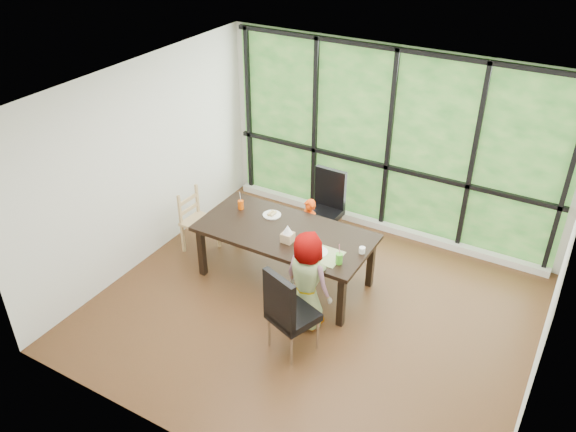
{
  "coord_description": "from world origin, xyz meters",
  "views": [
    {
      "loc": [
        2.45,
        -4.87,
        4.66
      ],
      "look_at": [
        -0.5,
        0.27,
        1.05
      ],
      "focal_mm": 36.22,
      "sensor_mm": 36.0,
      "label": 1
    }
  ],
  "objects_px": {
    "chair_window_leather": "(323,209)",
    "tissue_box": "(288,237)",
    "plate_far": "(272,215)",
    "orange_cup": "(241,205)",
    "dining_table": "(285,256)",
    "white_mug": "(362,250)",
    "chair_interior_leather": "(293,310)",
    "plate_near": "(317,252)",
    "child_toddler": "(309,228)",
    "child_older": "(308,281)",
    "green_cup": "(339,259)",
    "chair_end_beech": "(200,222)"
  },
  "relations": [
    {
      "from": "dining_table",
      "to": "plate_near",
      "type": "bearing_deg",
      "value": -21.18
    },
    {
      "from": "dining_table",
      "to": "chair_end_beech",
      "type": "relative_size",
      "value": 2.44
    },
    {
      "from": "plate_near",
      "to": "tissue_box",
      "type": "bearing_deg",
      "value": 175.71
    },
    {
      "from": "plate_near",
      "to": "green_cup",
      "type": "relative_size",
      "value": 2.02
    },
    {
      "from": "child_older",
      "to": "orange_cup",
      "type": "distance_m",
      "value": 1.64
    },
    {
      "from": "chair_window_leather",
      "to": "chair_end_beech",
      "type": "relative_size",
      "value": 1.2
    },
    {
      "from": "plate_near",
      "to": "orange_cup",
      "type": "bearing_deg",
      "value": 163.47
    },
    {
      "from": "chair_window_leather",
      "to": "tissue_box",
      "type": "relative_size",
      "value": 7.85
    },
    {
      "from": "chair_interior_leather",
      "to": "plate_near",
      "type": "bearing_deg",
      "value": -60.13
    },
    {
      "from": "plate_far",
      "to": "white_mug",
      "type": "xyz_separation_m",
      "value": [
        1.36,
        -0.2,
        0.03
      ]
    },
    {
      "from": "chair_interior_leather",
      "to": "orange_cup",
      "type": "distance_m",
      "value": 1.94
    },
    {
      "from": "orange_cup",
      "to": "child_toddler",
      "type": "bearing_deg",
      "value": 30.6
    },
    {
      "from": "plate_far",
      "to": "orange_cup",
      "type": "distance_m",
      "value": 0.45
    },
    {
      "from": "white_mug",
      "to": "green_cup",
      "type": "bearing_deg",
      "value": -114.38
    },
    {
      "from": "chair_interior_leather",
      "to": "child_toddler",
      "type": "height_order",
      "value": "chair_interior_leather"
    },
    {
      "from": "chair_window_leather",
      "to": "chair_end_beech",
      "type": "height_order",
      "value": "chair_window_leather"
    },
    {
      "from": "white_mug",
      "to": "plate_near",
      "type": "bearing_deg",
      "value": -151.0
    },
    {
      "from": "plate_far",
      "to": "chair_end_beech",
      "type": "bearing_deg",
      "value": -167.87
    },
    {
      "from": "child_older",
      "to": "tissue_box",
      "type": "bearing_deg",
      "value": -28.5
    },
    {
      "from": "chair_interior_leather",
      "to": "chair_end_beech",
      "type": "distance_m",
      "value": 2.33
    },
    {
      "from": "chair_interior_leather",
      "to": "orange_cup",
      "type": "height_order",
      "value": "chair_interior_leather"
    },
    {
      "from": "orange_cup",
      "to": "green_cup",
      "type": "distance_m",
      "value": 1.72
    },
    {
      "from": "child_toddler",
      "to": "orange_cup",
      "type": "bearing_deg",
      "value": -127.81
    },
    {
      "from": "dining_table",
      "to": "white_mug",
      "type": "bearing_deg",
      "value": 2.15
    },
    {
      "from": "chair_interior_leather",
      "to": "plate_near",
      "type": "xyz_separation_m",
      "value": [
        -0.15,
        0.82,
        0.22
      ]
    },
    {
      "from": "chair_interior_leather",
      "to": "chair_end_beech",
      "type": "relative_size",
      "value": 1.2
    },
    {
      "from": "chair_interior_leather",
      "to": "chair_end_beech",
      "type": "bearing_deg",
      "value": -7.16
    },
    {
      "from": "chair_interior_leather",
      "to": "green_cup",
      "type": "distance_m",
      "value": 0.82
    },
    {
      "from": "plate_far",
      "to": "orange_cup",
      "type": "height_order",
      "value": "orange_cup"
    },
    {
      "from": "dining_table",
      "to": "white_mug",
      "type": "relative_size",
      "value": 29.22
    },
    {
      "from": "dining_table",
      "to": "tissue_box",
      "type": "height_order",
      "value": "tissue_box"
    },
    {
      "from": "chair_window_leather",
      "to": "child_older",
      "type": "xyz_separation_m",
      "value": [
        0.63,
        -1.62,
        0.08
      ]
    },
    {
      "from": "dining_table",
      "to": "green_cup",
      "type": "height_order",
      "value": "green_cup"
    },
    {
      "from": "tissue_box",
      "to": "chair_interior_leather",
      "type": "bearing_deg",
      "value": -56.67
    },
    {
      "from": "plate_near",
      "to": "green_cup",
      "type": "bearing_deg",
      "value": -11.93
    },
    {
      "from": "chair_window_leather",
      "to": "chair_interior_leather",
      "type": "xyz_separation_m",
      "value": [
        0.69,
        -2.07,
        0.0
      ]
    },
    {
      "from": "chair_interior_leather",
      "to": "child_older",
      "type": "distance_m",
      "value": 0.45
    },
    {
      "from": "plate_far",
      "to": "tissue_box",
      "type": "xyz_separation_m",
      "value": [
        0.48,
        -0.42,
        0.05
      ]
    },
    {
      "from": "plate_near",
      "to": "child_older",
      "type": "bearing_deg",
      "value": -76.87
    },
    {
      "from": "child_older",
      "to": "orange_cup",
      "type": "relative_size",
      "value": 10.23
    },
    {
      "from": "dining_table",
      "to": "chair_window_leather",
      "type": "distance_m",
      "value": 1.04
    },
    {
      "from": "chair_window_leather",
      "to": "child_toddler",
      "type": "distance_m",
      "value": 0.4
    },
    {
      "from": "child_toddler",
      "to": "plate_near",
      "type": "relative_size",
      "value": 3.36
    },
    {
      "from": "chair_window_leather",
      "to": "plate_near",
      "type": "distance_m",
      "value": 1.37
    },
    {
      "from": "chair_window_leather",
      "to": "chair_interior_leather",
      "type": "relative_size",
      "value": 1.0
    },
    {
      "from": "chair_window_leather",
      "to": "plate_near",
      "type": "bearing_deg",
      "value": -64.79
    },
    {
      "from": "dining_table",
      "to": "child_toddler",
      "type": "distance_m",
      "value": 0.64
    },
    {
      "from": "chair_interior_leather",
      "to": "child_toddler",
      "type": "xyz_separation_m",
      "value": [
        -0.71,
        1.68,
        -0.11
      ]
    },
    {
      "from": "dining_table",
      "to": "orange_cup",
      "type": "distance_m",
      "value": 0.91
    },
    {
      "from": "chair_end_beech",
      "to": "tissue_box",
      "type": "relative_size",
      "value": 6.54
    }
  ]
}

